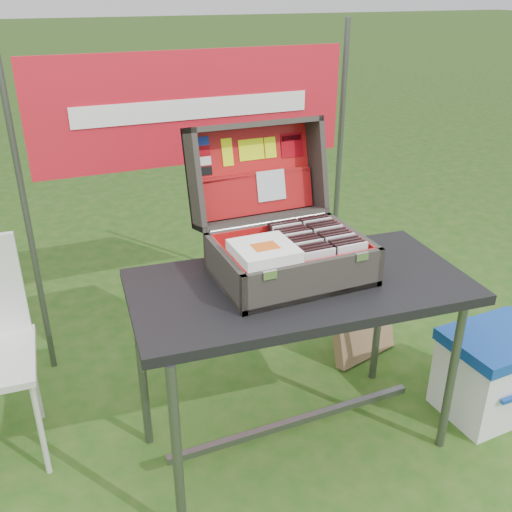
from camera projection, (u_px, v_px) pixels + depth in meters
name	position (u px, v px, depth m)	size (l,w,h in m)	color
ground	(286.00, 460.00, 2.45)	(80.00, 80.00, 0.00)	#1E4B12
table	(297.00, 368.00, 2.37)	(1.30, 0.65, 0.81)	black
table_top	(300.00, 286.00, 2.20)	(1.30, 0.65, 0.04)	black
table_leg_fl	(177.00, 457.00, 1.95)	(0.04, 0.04, 0.77)	#59595B
table_leg_fr	(452.00, 374.00, 2.37)	(0.04, 0.04, 0.77)	#59595B
table_leg_bl	(142.00, 370.00, 2.39)	(0.04, 0.04, 0.77)	#59595B
table_leg_br	(379.00, 313.00, 2.81)	(0.04, 0.04, 0.77)	#59595B
table_brace	(295.00, 422.00, 2.49)	(1.15, 0.03, 0.03)	#59595B
suitcase	(285.00, 208.00, 2.17)	(0.57, 0.57, 0.53)	#3E3B35
suitcase_base_bottom	(290.00, 274.00, 2.23)	(0.57, 0.41, 0.02)	#3E3B35
suitcase_base_wall_front	(315.00, 281.00, 2.04)	(0.57, 0.02, 0.15)	#3E3B35
suitcase_base_wall_back	(270.00, 241.00, 2.36)	(0.57, 0.02, 0.15)	#3E3B35
suitcase_base_wall_left	(224.00, 272.00, 2.10)	(0.02, 0.41, 0.15)	#3E3B35
suitcase_base_wall_right	(352.00, 248.00, 2.30)	(0.02, 0.41, 0.15)	#3E3B35
suitcase_liner_floor	(291.00, 271.00, 2.22)	(0.53, 0.36, 0.01)	red
suitcase_latch_left	(270.00, 275.00, 1.93)	(0.05, 0.01, 0.03)	silver
suitcase_latch_right	(362.00, 257.00, 2.07)	(0.05, 0.01, 0.03)	silver
suitcase_hinge	(269.00, 223.00, 2.33)	(0.02, 0.02, 0.51)	silver
suitcase_lid_back	(252.00, 171.00, 2.42)	(0.57, 0.41, 0.02)	#3E3B35
suitcase_lid_rim_far	(253.00, 124.00, 2.32)	(0.57, 0.02, 0.15)	#3E3B35
suitcase_lid_rim_near	(262.00, 218.00, 2.40)	(0.57, 0.02, 0.15)	#3E3B35
suitcase_lid_rim_left	(194.00, 180.00, 2.26)	(0.02, 0.41, 0.15)	#3E3B35
suitcase_lid_rim_right	(316.00, 165.00, 2.46)	(0.02, 0.41, 0.15)	#3E3B35
suitcase_lid_liner	(253.00, 172.00, 2.40)	(0.52, 0.36, 0.01)	red
suitcase_liner_wall_front	(313.00, 276.00, 2.04)	(0.53, 0.01, 0.13)	red
suitcase_liner_wall_back	(272.00, 240.00, 2.34)	(0.53, 0.01, 0.13)	red
suitcase_liner_wall_left	(228.00, 269.00, 2.10)	(0.01, 0.36, 0.13)	red
suitcase_liner_wall_right	(349.00, 246.00, 2.29)	(0.01, 0.36, 0.13)	red
suitcase_lid_pocket	(257.00, 194.00, 2.41)	(0.51, 0.16, 0.03)	maroon
suitcase_pocket_edge	(255.00, 175.00, 2.39)	(0.50, 0.02, 0.02)	maroon
suitcase_pocket_cd	(271.00, 185.00, 2.41)	(0.13, 0.13, 0.01)	silver
lid_sticker_cc_a	(202.00, 141.00, 2.29)	(0.06, 0.03, 0.00)	#1933B2
lid_sticker_cc_b	(203.00, 151.00, 2.30)	(0.06, 0.03, 0.00)	#9D040E
lid_sticker_cc_c	(204.00, 161.00, 2.31)	(0.06, 0.03, 0.00)	white
lid_sticker_cc_d	(206.00, 171.00, 2.32)	(0.06, 0.03, 0.00)	black
lid_card_neon_tall	(227.00, 152.00, 2.34)	(0.05, 0.11, 0.00)	#DCFA0E
lid_card_neon_main	(251.00, 150.00, 2.38)	(0.11, 0.09, 0.00)	#DCFA0E
lid_card_neon_small	(270.00, 147.00, 2.41)	(0.05, 0.09, 0.00)	#DCFA0E
lid_sticker_band	(292.00, 145.00, 2.45)	(0.10, 0.10, 0.00)	#9D040E
lid_sticker_band_bar	(291.00, 138.00, 2.44)	(0.09, 0.02, 0.00)	black
cd_left_0	(319.00, 269.00, 2.07)	(0.13, 0.01, 0.14)	silver
cd_left_1	(316.00, 266.00, 2.09)	(0.13, 0.01, 0.14)	black
cd_left_2	(313.00, 264.00, 2.11)	(0.13, 0.01, 0.14)	black
cd_left_3	(310.00, 261.00, 2.13)	(0.13, 0.01, 0.14)	black
cd_left_4	(307.00, 259.00, 2.14)	(0.13, 0.01, 0.14)	silver
cd_left_5	(305.00, 257.00, 2.16)	(0.13, 0.01, 0.14)	black
cd_left_6	(302.00, 254.00, 2.18)	(0.13, 0.01, 0.14)	black
cd_left_7	(299.00, 252.00, 2.20)	(0.13, 0.01, 0.14)	black
cd_left_8	(297.00, 250.00, 2.22)	(0.13, 0.01, 0.14)	silver
cd_left_9	(294.00, 248.00, 2.24)	(0.13, 0.01, 0.14)	black
cd_left_10	(292.00, 245.00, 2.26)	(0.13, 0.01, 0.14)	black
cd_left_11	(289.00, 243.00, 2.28)	(0.13, 0.01, 0.14)	black
cd_left_12	(287.00, 241.00, 2.29)	(0.13, 0.01, 0.14)	silver
cd_left_13	(284.00, 239.00, 2.31)	(0.13, 0.01, 0.14)	black
cd_left_14	(282.00, 237.00, 2.33)	(0.13, 0.01, 0.14)	black
cd_right_0	(352.00, 262.00, 2.12)	(0.13, 0.01, 0.14)	silver
cd_right_1	(348.00, 260.00, 2.14)	(0.13, 0.01, 0.14)	black
cd_right_2	(345.00, 257.00, 2.16)	(0.13, 0.01, 0.14)	black
cd_right_3	(342.00, 255.00, 2.18)	(0.13, 0.01, 0.14)	black
cd_right_4	(339.00, 253.00, 2.19)	(0.13, 0.01, 0.14)	silver
cd_right_5	(336.00, 251.00, 2.21)	(0.13, 0.01, 0.14)	black
cd_right_6	(333.00, 248.00, 2.23)	(0.13, 0.01, 0.14)	black
cd_right_7	(330.00, 246.00, 2.25)	(0.13, 0.01, 0.14)	black
cd_right_8	(328.00, 244.00, 2.27)	(0.13, 0.01, 0.14)	silver
cd_right_9	(325.00, 242.00, 2.29)	(0.13, 0.01, 0.14)	black
cd_right_10	(322.00, 240.00, 2.31)	(0.13, 0.01, 0.14)	black
cd_right_11	(319.00, 238.00, 2.32)	(0.13, 0.01, 0.14)	black
cd_right_12	(317.00, 236.00, 2.34)	(0.13, 0.01, 0.14)	silver
cd_right_13	(314.00, 234.00, 2.36)	(0.13, 0.01, 0.14)	black
cd_right_14	(312.00, 232.00, 2.38)	(0.13, 0.01, 0.14)	black
songbook_0	(264.00, 255.00, 2.05)	(0.21, 0.21, 0.01)	white
songbook_1	(264.00, 254.00, 2.05)	(0.21, 0.21, 0.01)	white
songbook_2	(264.00, 253.00, 2.04)	(0.21, 0.21, 0.01)	white
songbook_3	(264.00, 251.00, 2.04)	(0.21, 0.21, 0.01)	white
songbook_4	(264.00, 250.00, 2.04)	(0.21, 0.21, 0.01)	white
songbook_5	(264.00, 249.00, 2.04)	(0.21, 0.21, 0.01)	white
songbook_6	(264.00, 247.00, 2.03)	(0.21, 0.21, 0.01)	white
songbook_7	(264.00, 246.00, 2.03)	(0.21, 0.21, 0.01)	white
songbook_graphic	(265.00, 246.00, 2.02)	(0.09, 0.07, 0.00)	#D85919
cooler	(493.00, 373.00, 2.67)	(0.47, 0.36, 0.42)	white
cooler_body	(492.00, 377.00, 2.68)	(0.45, 0.34, 0.36)	white
cooler_lid	(500.00, 340.00, 2.59)	(0.47, 0.36, 0.06)	#103B93
chair_leg_fr	(40.00, 427.00, 2.29)	(0.02, 0.02, 0.48)	silver
chair_leg_br	(34.00, 376.00, 2.59)	(0.02, 0.02, 0.48)	silver
chair_upright_right	(15.00, 284.00, 2.41)	(0.02, 0.02, 0.45)	silver
cardboard_box	(362.00, 321.00, 3.07)	(0.39, 0.06, 0.41)	#936C4D
banner_post_left	(27.00, 218.00, 2.70)	(0.03, 0.03, 1.70)	#59595B
banner_post_right	(338.00, 176.00, 3.30)	(0.03, 0.03, 1.70)	#59595B
banner	(195.00, 108.00, 2.80)	(1.60, 0.01, 0.55)	red
banner_text	(196.00, 109.00, 2.79)	(1.20, 0.00, 0.10)	white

